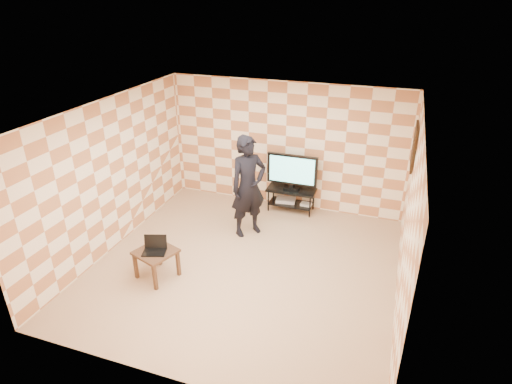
% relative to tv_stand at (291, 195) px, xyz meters
% --- Properties ---
extents(floor, '(5.00, 5.00, 0.00)m').
position_rel_tv_stand_xyz_m(floor, '(-0.22, -2.26, -0.37)').
color(floor, tan).
rests_on(floor, ground).
extents(wall_back, '(5.00, 0.02, 2.70)m').
position_rel_tv_stand_xyz_m(wall_back, '(-0.22, 0.24, 0.98)').
color(wall_back, '#FFE8C4').
rests_on(wall_back, ground).
extents(wall_front, '(5.00, 0.02, 2.70)m').
position_rel_tv_stand_xyz_m(wall_front, '(-0.22, -4.76, 0.98)').
color(wall_front, '#FFE8C4').
rests_on(wall_front, ground).
extents(wall_left, '(0.02, 5.00, 2.70)m').
position_rel_tv_stand_xyz_m(wall_left, '(-2.72, -2.26, 0.98)').
color(wall_left, '#FFE8C4').
rests_on(wall_left, ground).
extents(wall_right, '(0.02, 5.00, 2.70)m').
position_rel_tv_stand_xyz_m(wall_right, '(2.28, -2.26, 0.98)').
color(wall_right, '#FFE8C4').
rests_on(wall_right, ground).
extents(ceiling, '(5.00, 5.00, 0.02)m').
position_rel_tv_stand_xyz_m(ceiling, '(-0.22, -2.26, 2.33)').
color(ceiling, white).
rests_on(ceiling, wall_back).
extents(wall_art, '(0.04, 0.72, 0.72)m').
position_rel_tv_stand_xyz_m(wall_art, '(2.25, -0.71, 1.58)').
color(wall_art, black).
rests_on(wall_art, wall_right).
extents(tv_stand, '(1.02, 0.46, 0.50)m').
position_rel_tv_stand_xyz_m(tv_stand, '(0.00, 0.00, 0.00)').
color(tv_stand, black).
rests_on(tv_stand, floor).
extents(tv, '(1.06, 0.20, 0.77)m').
position_rel_tv_stand_xyz_m(tv, '(-0.00, -0.00, 0.56)').
color(tv, black).
rests_on(tv, tv_stand).
extents(dvd_player, '(0.44, 0.34, 0.07)m').
position_rel_tv_stand_xyz_m(dvd_player, '(-0.12, 0.04, -0.16)').
color(dvd_player, silver).
rests_on(dvd_player, tv_stand).
extents(game_console, '(0.23, 0.18, 0.05)m').
position_rel_tv_stand_xyz_m(game_console, '(0.33, -0.01, -0.17)').
color(game_console, silver).
rests_on(game_console, tv_stand).
extents(side_table, '(0.74, 0.74, 0.50)m').
position_rel_tv_stand_xyz_m(side_table, '(-1.49, -2.99, 0.05)').
color(side_table, '#342117').
rests_on(side_table, floor).
extents(laptop, '(0.44, 0.39, 0.24)m').
position_rel_tv_stand_xyz_m(laptop, '(-1.49, -2.99, 0.19)').
color(laptop, black).
rests_on(laptop, side_table).
extents(person, '(0.83, 0.85, 1.98)m').
position_rel_tv_stand_xyz_m(person, '(-0.54, -1.16, 0.62)').
color(person, black).
rests_on(person, floor).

